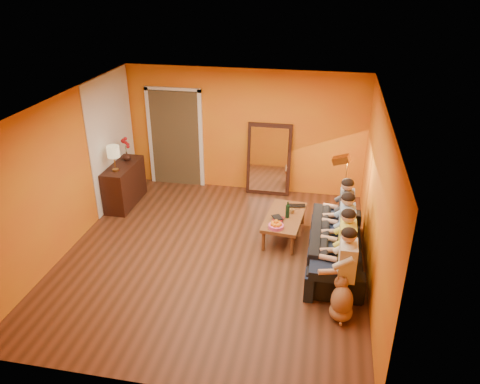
% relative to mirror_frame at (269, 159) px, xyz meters
% --- Properties ---
extents(room_shell, '(5.00, 5.50, 2.60)m').
position_rel_mirror_frame_xyz_m(room_shell, '(-0.55, -2.26, 0.54)').
color(room_shell, brown).
rests_on(room_shell, ground).
extents(white_accent, '(0.02, 1.90, 2.58)m').
position_rel_mirror_frame_xyz_m(white_accent, '(-3.04, -0.88, 0.54)').
color(white_accent, white).
rests_on(white_accent, wall_left).
extents(doorway_recess, '(1.06, 0.30, 2.10)m').
position_rel_mirror_frame_xyz_m(doorway_recess, '(-2.05, 0.20, 0.29)').
color(doorway_recess, '#3F2D19').
rests_on(doorway_recess, floor).
extents(door_jamb_left, '(0.08, 0.06, 2.20)m').
position_rel_mirror_frame_xyz_m(door_jamb_left, '(-2.62, 0.08, 0.29)').
color(door_jamb_left, white).
rests_on(door_jamb_left, wall_back).
extents(door_jamb_right, '(0.08, 0.06, 2.20)m').
position_rel_mirror_frame_xyz_m(door_jamb_right, '(-1.48, 0.08, 0.29)').
color(door_jamb_right, white).
rests_on(door_jamb_right, wall_back).
extents(door_header, '(1.22, 0.06, 0.08)m').
position_rel_mirror_frame_xyz_m(door_header, '(-2.05, 0.08, 1.36)').
color(door_header, white).
rests_on(door_header, wall_back).
extents(mirror_frame, '(0.92, 0.27, 1.51)m').
position_rel_mirror_frame_xyz_m(mirror_frame, '(0.00, 0.00, 0.00)').
color(mirror_frame, black).
rests_on(mirror_frame, floor).
extents(mirror_glass, '(0.78, 0.21, 1.35)m').
position_rel_mirror_frame_xyz_m(mirror_glass, '(0.00, -0.04, 0.00)').
color(mirror_glass, white).
rests_on(mirror_glass, mirror_frame).
extents(sideboard, '(0.44, 1.18, 0.85)m').
position_rel_mirror_frame_xyz_m(sideboard, '(-2.79, -1.08, -0.34)').
color(sideboard, black).
rests_on(sideboard, floor).
extents(table_lamp, '(0.24, 0.24, 0.51)m').
position_rel_mirror_frame_xyz_m(table_lamp, '(-2.79, -1.38, 0.34)').
color(table_lamp, beige).
rests_on(table_lamp, sideboard).
extents(sofa, '(2.18, 0.85, 0.64)m').
position_rel_mirror_frame_xyz_m(sofa, '(1.45, -2.40, -0.44)').
color(sofa, black).
rests_on(sofa, floor).
extents(coffee_table, '(0.73, 1.27, 0.42)m').
position_rel_mirror_frame_xyz_m(coffee_table, '(0.54, -1.76, -0.55)').
color(coffee_table, brown).
rests_on(coffee_table, floor).
extents(floor_lamp, '(0.34, 0.29, 1.44)m').
position_rel_mirror_frame_xyz_m(floor_lamp, '(1.55, -1.30, -0.04)').
color(floor_lamp, '#AE7B33').
rests_on(floor_lamp, floor).
extents(dog, '(0.35, 0.52, 0.60)m').
position_rel_mirror_frame_xyz_m(dog, '(1.55, -3.72, -0.46)').
color(dog, '#A76D4B').
rests_on(dog, floor).
extents(person_far_left, '(0.70, 0.44, 1.22)m').
position_rel_mirror_frame_xyz_m(person_far_left, '(1.58, -3.40, -0.15)').
color(person_far_left, beige).
rests_on(person_far_left, sofa).
extents(person_mid_left, '(0.70, 0.44, 1.22)m').
position_rel_mirror_frame_xyz_m(person_mid_left, '(1.58, -2.85, -0.15)').
color(person_mid_left, '#D0CB45').
rests_on(person_mid_left, sofa).
extents(person_mid_right, '(0.70, 0.44, 1.22)m').
position_rel_mirror_frame_xyz_m(person_mid_right, '(1.58, -2.30, -0.15)').
color(person_mid_right, '#85A4CD').
rests_on(person_mid_right, sofa).
extents(person_far_right, '(0.70, 0.44, 1.22)m').
position_rel_mirror_frame_xyz_m(person_far_right, '(1.58, -1.75, -0.15)').
color(person_far_right, '#333338').
rests_on(person_far_right, sofa).
extents(fruit_bowl, '(0.26, 0.26, 0.16)m').
position_rel_mirror_frame_xyz_m(fruit_bowl, '(0.44, -2.21, -0.26)').
color(fruit_bowl, '#E65192').
rests_on(fruit_bowl, coffee_table).
extents(wine_bottle, '(0.07, 0.07, 0.31)m').
position_rel_mirror_frame_xyz_m(wine_bottle, '(0.59, -1.81, -0.18)').
color(wine_bottle, black).
rests_on(wine_bottle, coffee_table).
extents(tumbler, '(0.11, 0.11, 0.09)m').
position_rel_mirror_frame_xyz_m(tumbler, '(0.66, -1.64, -0.30)').
color(tumbler, '#B27F3F').
rests_on(tumbler, coffee_table).
extents(laptop, '(0.36, 0.27, 0.03)m').
position_rel_mirror_frame_xyz_m(laptop, '(0.72, -1.41, -0.33)').
color(laptop, black).
rests_on(laptop, coffee_table).
extents(book_lower, '(0.20, 0.25, 0.02)m').
position_rel_mirror_frame_xyz_m(book_lower, '(0.36, -1.96, -0.33)').
color(book_lower, black).
rests_on(book_lower, coffee_table).
extents(book_mid, '(0.21, 0.25, 0.02)m').
position_rel_mirror_frame_xyz_m(book_mid, '(0.37, -1.95, -0.31)').
color(book_mid, '#A11217').
rests_on(book_mid, book_lower).
extents(book_upper, '(0.23, 0.25, 0.02)m').
position_rel_mirror_frame_xyz_m(book_upper, '(0.36, -1.97, -0.29)').
color(book_upper, black).
rests_on(book_upper, book_mid).
extents(vase, '(0.17, 0.17, 0.18)m').
position_rel_mirror_frame_xyz_m(vase, '(-2.79, -0.83, 0.18)').
color(vase, black).
rests_on(vase, sideboard).
extents(flowers, '(0.17, 0.17, 0.51)m').
position_rel_mirror_frame_xyz_m(flowers, '(-2.79, -0.83, 0.47)').
color(flowers, '#A11217').
rests_on(flowers, vase).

